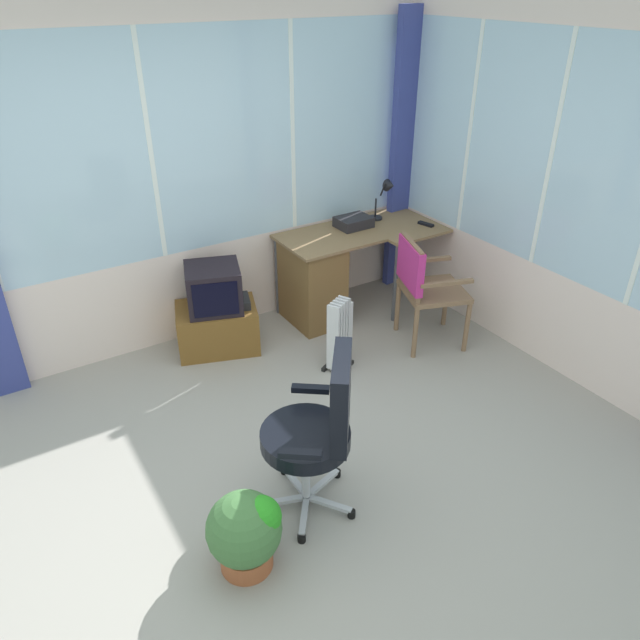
# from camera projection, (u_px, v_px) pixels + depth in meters

# --- Properties ---
(ground) EXTENTS (5.72, 5.03, 0.06)m
(ground) POSITION_uv_depth(u_px,v_px,m) (295.00, 491.00, 3.64)
(ground) COLOR #9B958C
(north_window_panel) EXTENTS (4.72, 0.07, 2.59)m
(north_window_panel) POSITION_uv_depth(u_px,v_px,m) (155.00, 190.00, 4.47)
(north_window_panel) COLOR silver
(north_window_panel) RESTS_ON ground
(east_window_panel) EXTENTS (0.07, 4.03, 2.59)m
(east_window_panel) POSITION_uv_depth(u_px,v_px,m) (594.00, 212.00, 4.06)
(east_window_panel) COLOR silver
(east_window_panel) RESTS_ON ground
(curtain_corner) EXTENTS (0.24, 0.09, 2.49)m
(curtain_corner) POSITION_uv_depth(u_px,v_px,m) (402.00, 158.00, 5.43)
(curtain_corner) COLOR #37418C
(curtain_corner) RESTS_ON ground
(desk) EXTENTS (1.42, 0.75, 0.76)m
(desk) POSITION_uv_depth(u_px,v_px,m) (318.00, 277.00, 5.21)
(desk) COLOR olive
(desk) RESTS_ON ground
(desk_lamp) EXTENTS (0.22, 0.19, 0.37)m
(desk_lamp) POSITION_uv_depth(u_px,v_px,m) (387.00, 193.00, 5.33)
(desk_lamp) COLOR black
(desk_lamp) RESTS_ON desk
(tv_remote) EXTENTS (0.08, 0.16, 0.02)m
(tv_remote) POSITION_uv_depth(u_px,v_px,m) (426.00, 224.00, 5.31)
(tv_remote) COLOR black
(tv_remote) RESTS_ON desk
(paper_tray) EXTENTS (0.30, 0.23, 0.09)m
(paper_tray) POSITION_uv_depth(u_px,v_px,m) (354.00, 222.00, 5.26)
(paper_tray) COLOR black
(paper_tray) RESTS_ON desk
(wooden_armchair) EXTENTS (0.62, 0.61, 0.91)m
(wooden_armchair) POSITION_uv_depth(u_px,v_px,m) (421.00, 279.00, 4.77)
(wooden_armchair) COLOR #815F44
(wooden_armchair) RESTS_ON ground
(office_chair) EXTENTS (0.60, 0.61, 1.03)m
(office_chair) POSITION_uv_depth(u_px,v_px,m) (320.00, 424.00, 3.21)
(office_chair) COLOR #B7B7BF
(office_chair) RESTS_ON ground
(tv_on_stand) EXTENTS (0.75, 0.62, 0.73)m
(tv_on_stand) POSITION_uv_depth(u_px,v_px,m) (217.00, 313.00, 4.82)
(tv_on_stand) COLOR brown
(tv_on_stand) RESTS_ON ground
(space_heater) EXTENTS (0.29, 0.26, 0.59)m
(space_heater) POSITION_uv_depth(u_px,v_px,m) (340.00, 333.00, 4.59)
(space_heater) COLOR silver
(space_heater) RESTS_ON ground
(potted_plant) EXTENTS (0.39, 0.39, 0.46)m
(potted_plant) POSITION_uv_depth(u_px,v_px,m) (246.00, 531.00, 3.02)
(potted_plant) COLOR #A3532F
(potted_plant) RESTS_ON ground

